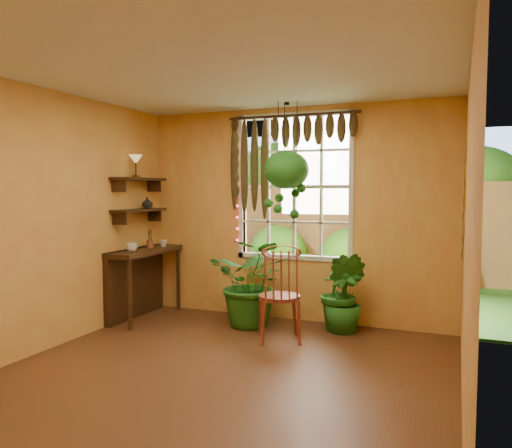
{
  "coord_description": "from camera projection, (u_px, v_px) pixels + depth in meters",
  "views": [
    {
      "loc": [
        1.94,
        -3.78,
        1.67
      ],
      "look_at": [
        -0.07,
        1.15,
        1.3
      ],
      "focal_mm": 35.0,
      "sensor_mm": 36.0,
      "label": 1
    }
  ],
  "objects": [
    {
      "name": "shelf_upper",
      "position": [
        139.0,
        179.0,
        6.4
      ],
      "size": [
        0.25,
        0.9,
        0.04
      ],
      "primitive_type": "cube",
      "color": "#34200E",
      "rests_on": "wall_left"
    },
    {
      "name": "wall_left",
      "position": [
        35.0,
        221.0,
        5.0
      ],
      "size": [
        0.0,
        4.5,
        4.5
      ],
      "primitive_type": "plane",
      "rotation": [
        1.57,
        0.0,
        1.57
      ],
      "color": "#E2B24D",
      "rests_on": "floor"
    },
    {
      "name": "valance_vine",
      "position": [
        285.0,
        140.0,
        6.21
      ],
      "size": [
        1.7,
        0.12,
        1.1
      ],
      "color": "#34200E",
      "rests_on": "window"
    },
    {
      "name": "ceiling",
      "position": [
        212.0,
        65.0,
        4.15
      ],
      "size": [
        4.5,
        4.5,
        0.0
      ],
      "primitive_type": "plane",
      "rotation": [
        3.14,
        0.0,
        0.0
      ],
      "color": "silver",
      "rests_on": "wall_back"
    },
    {
      "name": "shelf_lower",
      "position": [
        139.0,
        210.0,
        6.42
      ],
      "size": [
        0.25,
        0.9,
        0.04
      ],
      "primitive_type": "cube",
      "color": "#34200E",
      "rests_on": "wall_left"
    },
    {
      "name": "windsor_chair",
      "position": [
        280.0,
        309.0,
        5.47
      ],
      "size": [
        0.61,
        0.62,
        1.24
      ],
      "rotation": [
        0.0,
        0.0,
        0.44
      ],
      "color": "maroon",
      "rests_on": "floor"
    },
    {
      "name": "cup_b",
      "position": [
        163.0,
        243.0,
        6.68
      ],
      "size": [
        0.13,
        0.13,
        0.09
      ],
      "primitive_type": "imported",
      "rotation": [
        0.0,
        0.0,
        0.34
      ],
      "color": "beige",
      "rests_on": "counter_ledge"
    },
    {
      "name": "tiffany_lamp",
      "position": [
        136.0,
        161.0,
        6.29
      ],
      "size": [
        0.17,
        0.17,
        0.28
      ],
      "color": "#513817",
      "rests_on": "shelf_upper"
    },
    {
      "name": "wall_plates",
      "position": [
        463.0,
        201.0,
        5.14
      ],
      "size": [
        0.04,
        0.32,
        1.1
      ],
      "primitive_type": null,
      "color": "#F2E4C6",
      "rests_on": "wall_right"
    },
    {
      "name": "potted_plant_right",
      "position": [
        343.0,
        299.0,
        5.81
      ],
      "size": [
        0.52,
        0.52,
        0.79
      ],
      "primitive_type": "imported",
      "rotation": [
        0.0,
        0.0,
        -0.18
      ],
      "color": "#194C14",
      "rests_on": "floor"
    },
    {
      "name": "potted_plant_left",
      "position": [
        253.0,
        282.0,
        6.06
      ],
      "size": [
        1.01,
        0.89,
        1.08
      ],
      "primitive_type": "imported",
      "rotation": [
        0.0,
        0.0,
        0.04
      ],
      "color": "#194C14",
      "rests_on": "floor"
    },
    {
      "name": "hanging_basket",
      "position": [
        286.0,
        173.0,
        5.95
      ],
      "size": [
        0.54,
        0.54,
        1.4
      ],
      "color": "black",
      "rests_on": "ceiling"
    },
    {
      "name": "window",
      "position": [
        295.0,
        187.0,
        6.33
      ],
      "size": [
        1.52,
        0.1,
        1.86
      ],
      "color": "silver",
      "rests_on": "wall_back"
    },
    {
      "name": "string_lights",
      "position": [
        237.0,
        183.0,
        6.52
      ],
      "size": [
        0.03,
        0.03,
        1.54
      ],
      "primitive_type": null,
      "color": "#FF2633",
      "rests_on": "window"
    },
    {
      "name": "backyard",
      "position": [
        372.0,
        208.0,
        10.51
      ],
      "size": [
        14.0,
        10.0,
        12.0
      ],
      "color": "#2C5317",
      "rests_on": "ground"
    },
    {
      "name": "potted_plant_mid",
      "position": [
        343.0,
        292.0,
        5.83
      ],
      "size": [
        0.56,
        0.47,
        0.94
      ],
      "primitive_type": "imported",
      "rotation": [
        0.0,
        0.0,
        -0.11
      ],
      "color": "#194C14",
      "rests_on": "floor"
    },
    {
      "name": "shelf_vase",
      "position": [
        147.0,
        203.0,
        6.57
      ],
      "size": [
        0.17,
        0.17,
        0.15
      ],
      "primitive_type": "imported",
      "rotation": [
        0.0,
        0.0,
        0.24
      ],
      "color": "#B2AD99",
      "rests_on": "shelf_lower"
    },
    {
      "name": "wall_back",
      "position": [
        294.0,
        214.0,
        6.32
      ],
      "size": [
        4.0,
        0.0,
        4.0
      ],
      "primitive_type": "plane",
      "rotation": [
        1.57,
        0.0,
        0.0
      ],
      "color": "#E2B24D",
      "rests_on": "floor"
    },
    {
      "name": "wall_right",
      "position": [
        467.0,
        235.0,
        3.49
      ],
      "size": [
        0.0,
        4.5,
        4.5
      ],
      "primitive_type": "plane",
      "rotation": [
        1.57,
        0.0,
        -1.57
      ],
      "color": "#E2B24D",
      "rests_on": "floor"
    },
    {
      "name": "floor",
      "position": [
        214.0,
        381.0,
        4.34
      ],
      "size": [
        4.5,
        4.5,
        0.0
      ],
      "primitive_type": "plane",
      "color": "#582A19",
      "rests_on": "ground"
    },
    {
      "name": "brush_jar",
      "position": [
        150.0,
        239.0,
        6.53
      ],
      "size": [
        0.09,
        0.09,
        0.31
      ],
      "color": "brown",
      "rests_on": "counter_ledge"
    },
    {
      "name": "cup_a",
      "position": [
        132.0,
        248.0,
        6.13
      ],
      "size": [
        0.14,
        0.14,
        0.11
      ],
      "primitive_type": "imported",
      "rotation": [
        0.0,
        0.0,
        0.01
      ],
      "color": "silver",
      "rests_on": "counter_ledge"
    },
    {
      "name": "counter_ledge",
      "position": [
        138.0,
        275.0,
        6.5
      ],
      "size": [
        0.4,
        1.2,
        0.9
      ],
      "color": "#34200E",
      "rests_on": "floor"
    }
  ]
}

